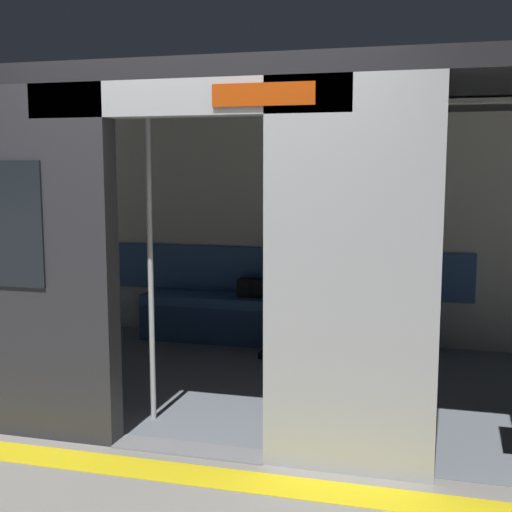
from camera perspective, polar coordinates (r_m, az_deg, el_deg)
name	(u,v)px	position (r m, az deg, el deg)	size (l,w,h in m)	color
ground_plane	(190,450)	(4.17, -5.67, -16.19)	(60.00, 60.00, 0.00)	gray
platform_edge_strip	(171,472)	(3.92, -7.27, -17.82)	(8.00, 0.24, 0.01)	yellow
train_car	(240,188)	(5.07, -1.38, 5.86)	(6.40, 2.94, 2.28)	#ADAFB5
bench_seat	(280,310)	(6.30, 2.05, -4.63)	(2.72, 0.44, 0.45)	#38609E
person_seated	(291,277)	(6.16, 2.98, -1.82)	(0.55, 0.70, 1.17)	pink
handbag	(252,288)	(6.38, -0.35, -2.72)	(0.26, 0.15, 0.17)	black
book	(330,299)	(6.23, 6.35, -3.70)	(0.15, 0.22, 0.03)	silver
grab_pole_door	(150,261)	(4.40, -9.01, -0.46)	(0.04, 0.04, 2.14)	silver
grab_pole_far	(276,264)	(4.23, 1.76, -0.69)	(0.04, 0.04, 2.14)	silver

